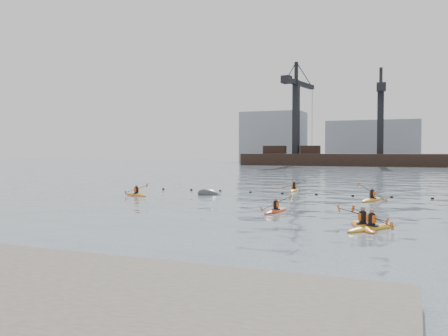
{
  "coord_description": "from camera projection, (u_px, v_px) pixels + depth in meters",
  "views": [
    {
      "loc": [
        8.86,
        -17.66,
        3.69
      ],
      "look_at": [
        -0.81,
        6.02,
        2.8
      ],
      "focal_mm": 38.0,
      "sensor_mm": 36.0,
      "label": 1
    }
  ],
  "objects": [
    {
      "name": "barge_pier",
      "position": [
        379.0,
        158.0,
        121.59
      ],
      "size": [
        72.0,
        19.3,
        29.5
      ],
      "color": "black",
      "rests_on": "ground"
    },
    {
      "name": "float_line",
      "position": [
        300.0,
        194.0,
        40.85
      ],
      "size": [
        33.24,
        0.73,
        0.24
      ],
      "color": "black",
      "rests_on": "ground"
    },
    {
      "name": "kayaker_3",
      "position": [
        372.0,
        199.0,
        35.63
      ],
      "size": [
        2.43,
        3.61,
        1.47
      ],
      "rotation": [
        0.0,
        0.0,
        -0.32
      ],
      "color": "orange",
      "rests_on": "ground"
    },
    {
      "name": "quay",
      "position": [
        21.0,
        303.0,
        11.49
      ],
      "size": [
        18.0,
        7.12,
        1.77
      ],
      "color": "#4C443D",
      "rests_on": "ground"
    },
    {
      "name": "kayaker_2",
      "position": [
        136.0,
        194.0,
        39.75
      ],
      "size": [
        3.13,
        2.05,
        1.09
      ],
      "rotation": [
        0.0,
        0.0,
        1.09
      ],
      "color": "orange",
      "rests_on": "ground"
    },
    {
      "name": "kayaker_0",
      "position": [
        276.0,
        210.0,
        28.97
      ],
      "size": [
        2.12,
        3.09,
        1.22
      ],
      "rotation": [
        0.0,
        0.0,
        -0.15
      ],
      "color": "red",
      "rests_on": "ground"
    },
    {
      "name": "kayaker_1",
      "position": [
        372.0,
        227.0,
        22.4
      ],
      "size": [
        2.45,
        3.3,
        1.21
      ],
      "rotation": [
        0.0,
        0.0,
        -0.57
      ],
      "color": "orange",
      "rests_on": "ground"
    },
    {
      "name": "mooring_buoy",
      "position": [
        209.0,
        195.0,
        40.37
      ],
      "size": [
        2.41,
        2.09,
        1.36
      ],
      "primitive_type": "ellipsoid",
      "rotation": [
        0.0,
        0.21,
        0.55
      ],
      "color": "#404346",
      "rests_on": "ground"
    },
    {
      "name": "kayaker_4",
      "position": [
        363.0,
        225.0,
        22.9
      ],
      "size": [
        2.39,
        3.68,
        1.27
      ],
      "rotation": [
        0.0,
        0.0,
        3.49
      ],
      "color": "orange",
      "rests_on": "ground"
    },
    {
      "name": "ground",
      "position": [
        188.0,
        240.0,
        19.82
      ],
      "size": [
        400.0,
        400.0,
        0.0
      ],
      "primitive_type": "plane",
      "color": "#374751",
      "rests_on": "ground"
    },
    {
      "name": "skyline",
      "position": [
        396.0,
        135.0,
        157.67
      ],
      "size": [
        141.0,
        28.0,
        22.0
      ],
      "color": "gray",
      "rests_on": "ground"
    },
    {
      "name": "kayaker_5",
      "position": [
        294.0,
        190.0,
        44.66
      ],
      "size": [
        2.34,
        3.46,
        1.23
      ],
      "rotation": [
        0.0,
        0.0,
        0.08
      ],
      "color": "gold",
      "rests_on": "ground"
    }
  ]
}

